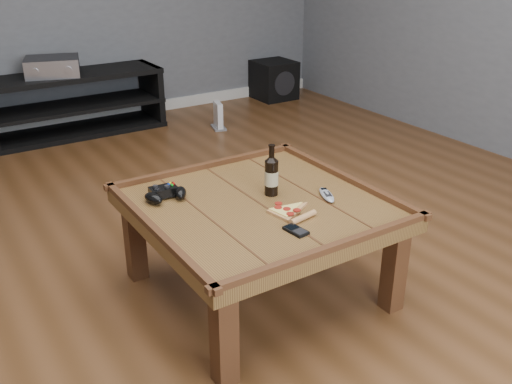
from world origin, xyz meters
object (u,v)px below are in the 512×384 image
pizza_slice (289,212)px  smartphone (296,230)px  remote_control (327,195)px  av_receiver (53,66)px  coffee_table (259,215)px  game_controller (166,194)px  media_console (75,104)px  beer_bottle (271,175)px  subwoofer (274,80)px  game_console (218,117)px

pizza_slice → smartphone: (-0.07, -0.14, -0.00)m
remote_control → av_receiver: (-0.42, 2.86, 0.11)m
coffee_table → game_controller: bearing=141.7°
media_console → beer_bottle: size_ratio=6.01×
game_controller → subwoofer: game_controller is taller
remote_control → av_receiver: 2.89m
game_controller → game_console: size_ratio=0.92×
av_receiver → game_console: av_receiver is taller
beer_bottle → smartphone: size_ratio=2.20×
coffee_table → media_console: (0.00, 2.75, -0.15)m
pizza_slice → game_console: 2.61m
pizza_slice → coffee_table: bearing=96.8°
smartphone → game_console: bearing=61.0°
coffee_table → av_receiver: bearing=92.8°
av_receiver → smartphone: bearing=-70.9°
game_controller → coffee_table: bearing=-34.4°
media_console → subwoofer: (2.00, 0.05, -0.06)m
beer_bottle → game_console: (0.94, 2.18, -0.44)m
pizza_slice → av_receiver: 2.91m
smartphone → media_console: bearing=83.4°
smartphone → remote_control: size_ratio=0.64×
pizza_slice → smartphone: pizza_slice is taller
av_receiver → pizza_slice: bearing=-69.4°
pizza_slice → av_receiver: (-0.18, 2.90, 0.11)m
beer_bottle → pizza_slice: size_ratio=0.87×
pizza_slice → av_receiver: bearing=83.4°
game_controller → smartphone: game_controller is taller
beer_bottle → game_console: beer_bottle is taller
beer_bottle → av_receiver: beer_bottle is taller
game_console → beer_bottle: bearing=-98.1°
coffee_table → beer_bottle: beer_bottle is taller
coffee_table → game_console: coffee_table is taller
remote_control → game_console: remote_control is taller
media_console → av_receiver: bearing=-177.9°
remote_control → game_controller: bearing=170.9°
media_console → av_receiver: 0.35m
av_receiver → coffee_table: bearing=-70.2°
beer_bottle → remote_control: size_ratio=1.42×
beer_bottle → subwoofer: beer_bottle is taller
smartphone → subwoofer: 3.71m
coffee_table → remote_control: bearing=-21.4°
game_console → subwoofer: bearing=46.0°
game_controller → subwoofer: (2.32, 2.55, -0.29)m
smartphone → game_controller: bearing=112.2°
beer_bottle → smartphone: beer_bottle is taller
remote_control → av_receiver: av_receiver is taller
beer_bottle → av_receiver: size_ratio=0.49×
pizza_slice → game_controller: bearing=121.7°
subwoofer → game_console: bearing=-149.0°
smartphone → subwoofer: bearing=50.7°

